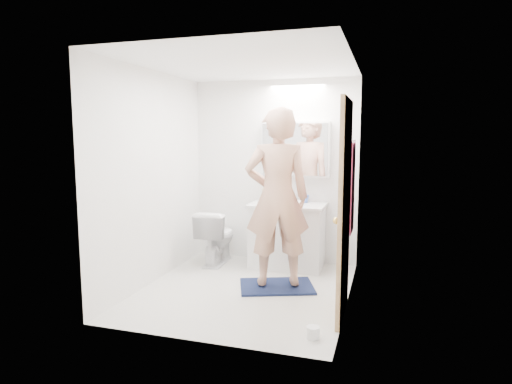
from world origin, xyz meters
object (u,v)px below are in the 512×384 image
at_px(person, 277,197).
at_px(toothbrush_cup, 305,199).
at_px(vanity_cabinet, 287,237).
at_px(soap_bottle_b, 278,194).
at_px(toilet_paper_roll, 313,332).
at_px(medicine_cabinet, 296,149).
at_px(toilet, 217,237).
at_px(soap_bottle_a, 265,192).

bearing_deg(person, toothbrush_cup, -118.24).
relative_size(vanity_cabinet, toothbrush_cup, 8.50).
height_order(vanity_cabinet, toothbrush_cup, toothbrush_cup).
height_order(soap_bottle_b, toilet_paper_roll, soap_bottle_b).
distance_m(medicine_cabinet, toilet_paper_roll, 2.62).
relative_size(toilet, toothbrush_cup, 6.73).
bearing_deg(toothbrush_cup, toilet_paper_roll, -77.37).
relative_size(soap_bottle_a, toothbrush_cup, 2.23).
distance_m(medicine_cabinet, soap_bottle_b, 0.63).
xyz_separation_m(soap_bottle_b, toilet_paper_roll, (0.82, -2.06, -0.86)).
relative_size(toilet, soap_bottle_a, 3.01).
xyz_separation_m(vanity_cabinet, soap_bottle_a, (-0.34, 0.15, 0.55)).
xyz_separation_m(vanity_cabinet, person, (0.06, -0.79, 0.62)).
distance_m(person, toothbrush_cup, 0.97).
relative_size(person, toilet_paper_roll, 17.48).
xyz_separation_m(person, soap_bottle_b, (-0.24, 0.97, -0.10)).
bearing_deg(person, toilet_paper_roll, 97.85).
bearing_deg(soap_bottle_a, person, -66.81).
relative_size(soap_bottle_b, toilet_paper_roll, 1.70).
bearing_deg(soap_bottle_a, toothbrush_cup, 1.08).
distance_m(person, toilet_paper_roll, 1.57).
height_order(vanity_cabinet, person, person).
xyz_separation_m(medicine_cabinet, toilet, (-0.98, -0.33, -1.14)).
bearing_deg(soap_bottle_b, soap_bottle_a, -169.72).
height_order(vanity_cabinet, soap_bottle_a, soap_bottle_a).
bearing_deg(person, toilet, -54.64).
relative_size(soap_bottle_a, soap_bottle_b, 1.27).
distance_m(vanity_cabinet, soap_bottle_a, 0.66).
bearing_deg(toothbrush_cup, toilet, -166.20).
relative_size(medicine_cabinet, soap_bottle_b, 4.70).
bearing_deg(toilet_paper_roll, soap_bottle_b, 111.79).
height_order(vanity_cabinet, toilet, vanity_cabinet).
relative_size(toothbrush_cup, toilet_paper_roll, 0.96).
height_order(person, toothbrush_cup, person).
bearing_deg(toilet_paper_roll, toilet, 131.74).
height_order(toilet, toilet_paper_roll, toilet).
distance_m(toothbrush_cup, toilet_paper_roll, 2.25).
bearing_deg(soap_bottle_a, vanity_cabinet, -23.92).
xyz_separation_m(person, toothbrush_cup, (0.13, 0.95, -0.14)).
xyz_separation_m(person, toilet_paper_roll, (0.59, -1.10, -0.96)).
xyz_separation_m(toilet, toothbrush_cup, (1.12, 0.28, 0.51)).
bearing_deg(toothbrush_cup, person, -97.84).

